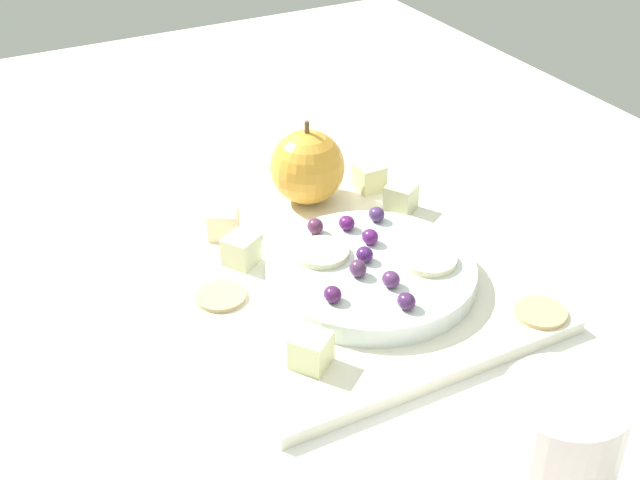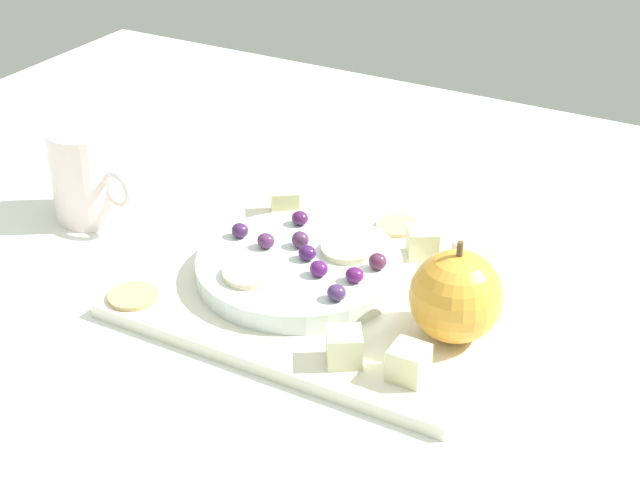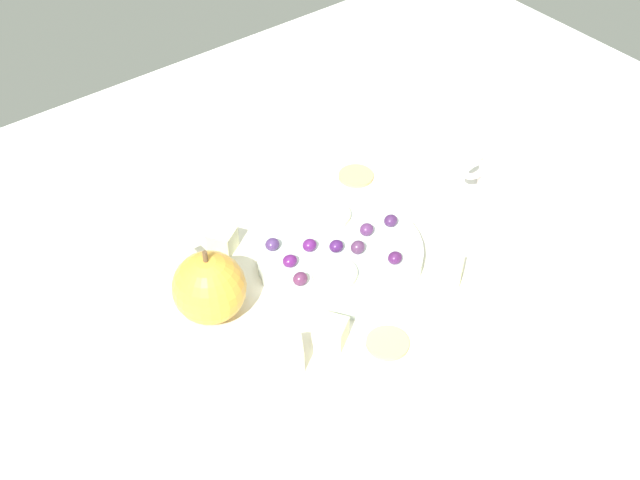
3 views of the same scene
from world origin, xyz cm
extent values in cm
cube|color=silver|center=(0.00, 0.00, 2.06)|extent=(140.93, 103.28, 4.11)
cube|color=silver|center=(3.00, 0.69, 4.73)|extent=(32.97, 28.19, 1.24)
cylinder|color=silver|center=(6.10, 1.92, 6.29)|extent=(18.59, 18.59, 1.88)
sphere|color=gold|center=(-9.56, 3.72, 9.18)|extent=(7.65, 7.65, 7.65)
cylinder|color=brown|center=(-9.56, 3.72, 13.60)|extent=(0.50, 0.50, 1.20)
cube|color=beige|center=(13.47, -7.88, 6.73)|extent=(3.85, 3.85, 2.76)
cube|color=beige|center=(-2.04, -6.99, 6.73)|extent=(3.81, 3.81, 2.76)
cube|color=beige|center=(-7.14, -6.60, 6.73)|extent=(3.78, 3.78, 2.76)
cube|color=beige|center=(-8.64, 10.58, 6.73)|extent=(2.77, 2.77, 2.76)
cube|color=beige|center=(-3.40, 11.18, 6.73)|extent=(3.80, 3.80, 2.76)
cylinder|color=tan|center=(16.94, 12.07, 5.55)|extent=(4.40, 4.40, 0.40)
cylinder|color=tan|center=(2.15, -10.77, 5.55)|extent=(4.40, 4.40, 0.40)
ellipsoid|color=#41214E|center=(12.90, 1.15, 7.92)|extent=(1.63, 1.47, 1.39)
ellipsoid|color=#551962|center=(3.15, 3.56, 7.93)|extent=(1.63, 1.47, 1.41)
ellipsoid|color=#452B5F|center=(-0.13, 6.17, 7.93)|extent=(1.63, 1.47, 1.40)
ellipsoid|color=#56195F|center=(-0.01, 2.91, 7.90)|extent=(1.63, 1.47, 1.34)
ellipsoid|color=#58274A|center=(-0.78, -0.34, 7.97)|extent=(1.63, 1.47, 1.48)
ellipsoid|color=#52295A|center=(9.73, 1.66, 7.95)|extent=(1.63, 1.47, 1.43)
ellipsoid|color=#471B4D|center=(9.25, -3.67, 7.91)|extent=(1.63, 1.47, 1.36)
ellipsoid|color=#401A58|center=(5.39, 1.66, 7.91)|extent=(1.63, 1.47, 1.37)
ellipsoid|color=#4D2B4E|center=(7.08, 0.32, 7.99)|extent=(1.63, 1.47, 1.53)
cylinder|color=beige|center=(8.27, 6.52, 7.53)|extent=(4.91, 4.91, 0.60)
cylinder|color=beige|center=(2.82, -1.27, 7.53)|extent=(4.91, 4.91, 0.60)
cylinder|color=white|center=(31.82, 0.48, 8.93)|extent=(7.82, 7.82, 9.64)
torus|color=white|center=(26.83, 1.56, 8.93)|extent=(4.08, 1.63, 4.00)
camera|label=1|loc=(57.94, -30.79, 48.69)|focal=47.26mm
camera|label=2|loc=(-31.47, 65.42, 51.06)|focal=53.85mm
camera|label=3|loc=(-36.30, -49.13, 69.75)|focal=46.26mm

